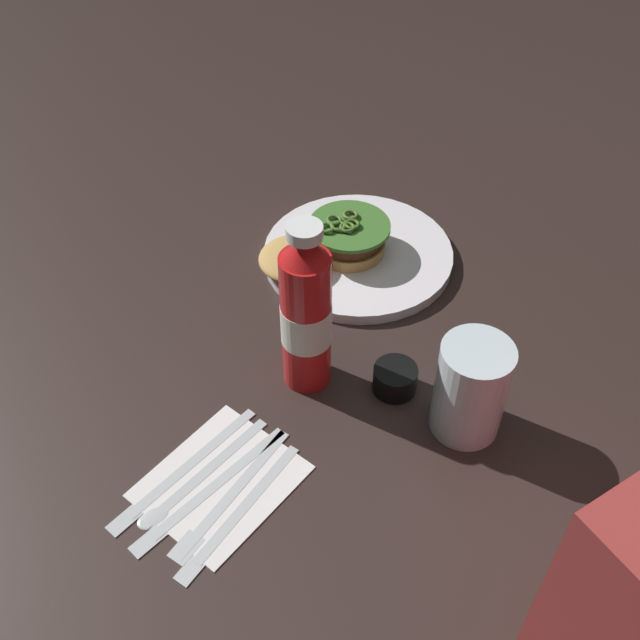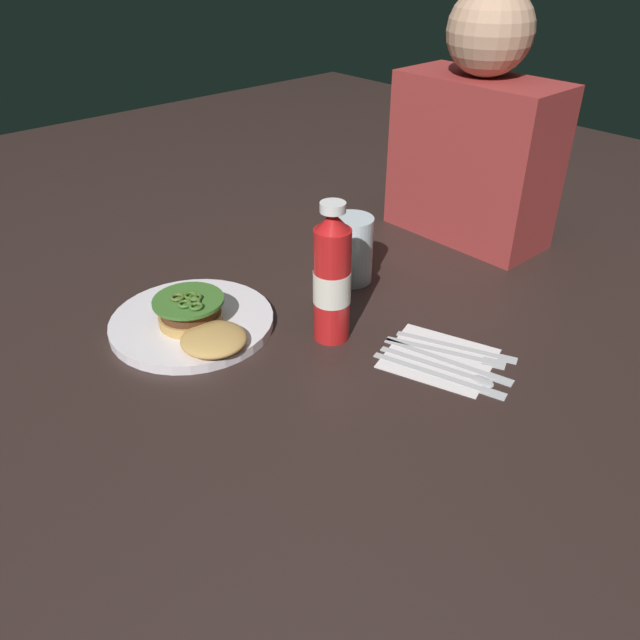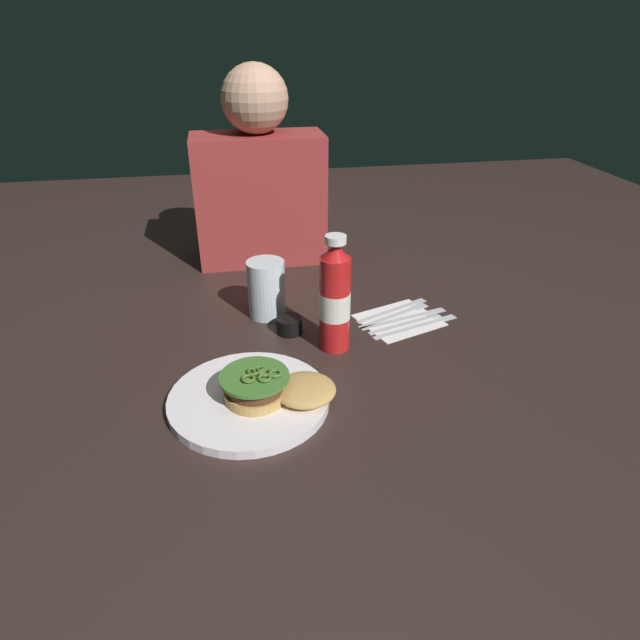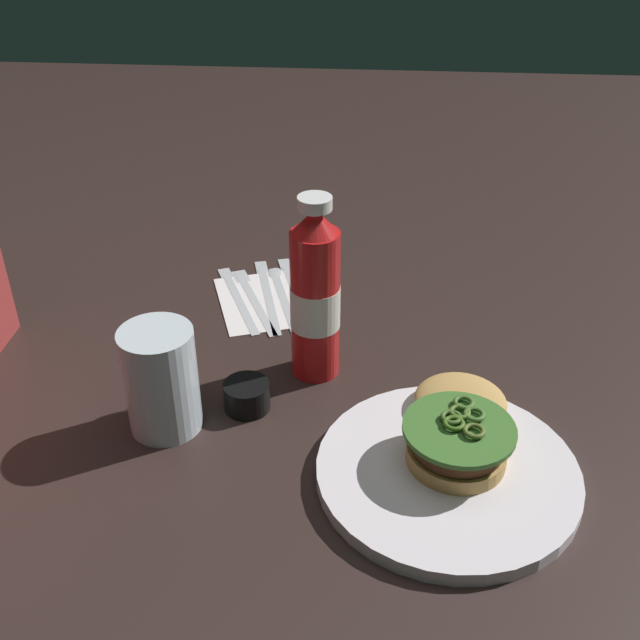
{
  "view_description": "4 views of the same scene",
  "coord_description": "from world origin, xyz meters",
  "px_view_note": "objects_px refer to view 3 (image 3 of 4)",
  "views": [
    {
      "loc": [
        0.37,
        0.55,
        0.71
      ],
      "look_at": [
        0.02,
        -0.01,
        0.05
      ],
      "focal_mm": 41.73,
      "sensor_mm": 36.0,
      "label": 1
    },
    {
      "loc": [
        0.69,
        -0.58,
        0.59
      ],
      "look_at": [
        0.08,
        -0.02,
        0.07
      ],
      "focal_mm": 35.6,
      "sensor_mm": 36.0,
      "label": 2
    },
    {
      "loc": [
        -0.14,
        -0.88,
        0.58
      ],
      "look_at": [
        0.03,
        0.04,
        0.06
      ],
      "focal_mm": 30.45,
      "sensor_mm": 36.0,
      "label": 3
    },
    {
      "loc": [
        -0.72,
        -0.04,
        0.58
      ],
      "look_at": [
        0.08,
        0.02,
        0.06
      ],
      "focal_mm": 42.91,
      "sensor_mm": 36.0,
      "label": 4
    }
  ],
  "objects_px": {
    "water_glass": "(266,289)",
    "table_knife": "(421,324)",
    "burger_sandwich": "(274,388)",
    "steak_knife": "(409,316)",
    "dinner_plate": "(249,399)",
    "napkin": "(399,320)",
    "fork_utensil": "(400,312)",
    "condiment_cup": "(289,325)",
    "ketchup_bottle": "(335,299)",
    "spoon_utensil": "(416,320)",
    "butter_knife": "(396,308)",
    "diner_person": "(259,180)"
  },
  "relations": [
    {
      "from": "napkin",
      "to": "butter_knife",
      "type": "bearing_deg",
      "value": 79.19
    },
    {
      "from": "water_glass",
      "to": "steak_knife",
      "type": "distance_m",
      "value": 0.32
    },
    {
      "from": "water_glass",
      "to": "fork_utensil",
      "type": "height_order",
      "value": "water_glass"
    },
    {
      "from": "napkin",
      "to": "diner_person",
      "type": "height_order",
      "value": "diner_person"
    },
    {
      "from": "condiment_cup",
      "to": "table_knife",
      "type": "bearing_deg",
      "value": -4.86
    },
    {
      "from": "dinner_plate",
      "to": "water_glass",
      "type": "bearing_deg",
      "value": 78.86
    },
    {
      "from": "ketchup_bottle",
      "to": "steak_knife",
      "type": "bearing_deg",
      "value": 25.24
    },
    {
      "from": "napkin",
      "to": "spoon_utensil",
      "type": "xyz_separation_m",
      "value": [
        0.03,
        -0.01,
        0.0
      ]
    },
    {
      "from": "diner_person",
      "to": "spoon_utensil",
      "type": "bearing_deg",
      "value": -55.06
    },
    {
      "from": "fork_utensil",
      "to": "dinner_plate",
      "type": "bearing_deg",
      "value": -143.2
    },
    {
      "from": "table_knife",
      "to": "butter_knife",
      "type": "bearing_deg",
      "value": 109.88
    },
    {
      "from": "ketchup_bottle",
      "to": "condiment_cup",
      "type": "relative_size",
      "value": 4.34
    },
    {
      "from": "ketchup_bottle",
      "to": "butter_knife",
      "type": "distance_m",
      "value": 0.24
    },
    {
      "from": "dinner_plate",
      "to": "condiment_cup",
      "type": "xyz_separation_m",
      "value": [
        0.1,
        0.23,
        0.01
      ]
    },
    {
      "from": "ketchup_bottle",
      "to": "water_glass",
      "type": "distance_m",
      "value": 0.2
    },
    {
      "from": "diner_person",
      "to": "ketchup_bottle",
      "type": "bearing_deg",
      "value": -78.61
    },
    {
      "from": "burger_sandwich",
      "to": "steak_knife",
      "type": "distance_m",
      "value": 0.42
    },
    {
      "from": "steak_knife",
      "to": "diner_person",
      "type": "distance_m",
      "value": 0.54
    },
    {
      "from": "steak_knife",
      "to": "fork_utensil",
      "type": "relative_size",
      "value": 1.15
    },
    {
      "from": "burger_sandwich",
      "to": "ketchup_bottle",
      "type": "bearing_deg",
      "value": 50.27
    },
    {
      "from": "fork_utensil",
      "to": "butter_knife",
      "type": "height_order",
      "value": "same"
    },
    {
      "from": "table_knife",
      "to": "fork_utensil",
      "type": "height_order",
      "value": "same"
    },
    {
      "from": "dinner_plate",
      "to": "ketchup_bottle",
      "type": "xyz_separation_m",
      "value": [
        0.18,
        0.15,
        0.1
      ]
    },
    {
      "from": "water_glass",
      "to": "spoon_utensil",
      "type": "distance_m",
      "value": 0.33
    },
    {
      "from": "table_knife",
      "to": "napkin",
      "type": "bearing_deg",
      "value": 140.84
    },
    {
      "from": "spoon_utensil",
      "to": "butter_knife",
      "type": "distance_m",
      "value": 0.07
    },
    {
      "from": "table_knife",
      "to": "burger_sandwich",
      "type": "bearing_deg",
      "value": -147.46
    },
    {
      "from": "dinner_plate",
      "to": "butter_knife",
      "type": "height_order",
      "value": "dinner_plate"
    },
    {
      "from": "spoon_utensil",
      "to": "condiment_cup",
      "type": "bearing_deg",
      "value": 179.32
    },
    {
      "from": "condiment_cup",
      "to": "ketchup_bottle",
      "type": "bearing_deg",
      "value": -42.24
    },
    {
      "from": "burger_sandwich",
      "to": "fork_utensil",
      "type": "height_order",
      "value": "burger_sandwich"
    },
    {
      "from": "dinner_plate",
      "to": "condiment_cup",
      "type": "bearing_deg",
      "value": 66.4
    },
    {
      "from": "condiment_cup",
      "to": "spoon_utensil",
      "type": "height_order",
      "value": "condiment_cup"
    },
    {
      "from": "diner_person",
      "to": "condiment_cup",
      "type": "bearing_deg",
      "value": -87.51
    },
    {
      "from": "dinner_plate",
      "to": "burger_sandwich",
      "type": "height_order",
      "value": "burger_sandwich"
    },
    {
      "from": "water_glass",
      "to": "table_knife",
      "type": "bearing_deg",
      "value": -19.21
    },
    {
      "from": "condiment_cup",
      "to": "table_knife",
      "type": "distance_m",
      "value": 0.28
    },
    {
      "from": "ketchup_bottle",
      "to": "diner_person",
      "type": "relative_size",
      "value": 0.48
    },
    {
      "from": "dinner_plate",
      "to": "diner_person",
      "type": "xyz_separation_m",
      "value": [
        0.08,
        0.65,
        0.21
      ]
    },
    {
      "from": "condiment_cup",
      "to": "diner_person",
      "type": "height_order",
      "value": "diner_person"
    },
    {
      "from": "dinner_plate",
      "to": "napkin",
      "type": "height_order",
      "value": "dinner_plate"
    },
    {
      "from": "spoon_utensil",
      "to": "butter_knife",
      "type": "xyz_separation_m",
      "value": [
        -0.03,
        0.06,
        0.0
      ]
    },
    {
      "from": "burger_sandwich",
      "to": "ketchup_bottle",
      "type": "xyz_separation_m",
      "value": [
        0.14,
        0.17,
        0.07
      ]
    },
    {
      "from": "napkin",
      "to": "steak_knife",
      "type": "height_order",
      "value": "steak_knife"
    },
    {
      "from": "table_knife",
      "to": "steak_knife",
      "type": "bearing_deg",
      "value": 108.88
    },
    {
      "from": "dinner_plate",
      "to": "napkin",
      "type": "xyz_separation_m",
      "value": [
        0.34,
        0.24,
        -0.01
      ]
    },
    {
      "from": "diner_person",
      "to": "table_knife",
      "type": "bearing_deg",
      "value": -55.92
    },
    {
      "from": "napkin",
      "to": "water_glass",
      "type": "bearing_deg",
      "value": 164.18
    },
    {
      "from": "burger_sandwich",
      "to": "napkin",
      "type": "relative_size",
      "value": 1.2
    },
    {
      "from": "water_glass",
      "to": "table_knife",
      "type": "xyz_separation_m",
      "value": [
        0.32,
        -0.11,
        -0.06
      ]
    }
  ]
}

